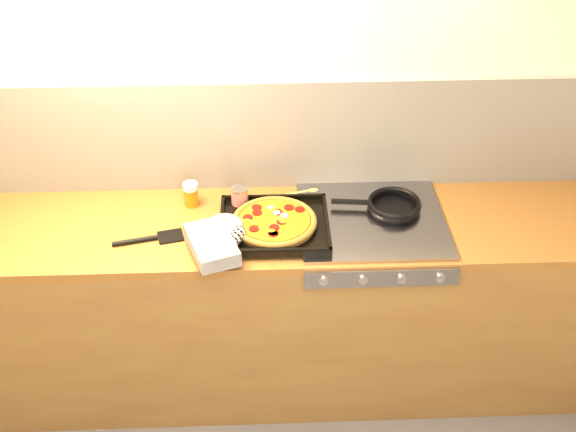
{
  "coord_description": "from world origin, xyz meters",
  "views": [
    {
      "loc": [
        0.0,
        -1.32,
        2.64
      ],
      "look_at": [
        0.1,
        1.08,
        0.95
      ],
      "focal_mm": 45.0,
      "sensor_mm": 36.0,
      "label": 1
    }
  ],
  "objects_px": {
    "frying_pan": "(393,205)",
    "juice_glass": "(191,194)",
    "tomato_can": "(240,199)",
    "pizza_on_tray": "(257,227)"
  },
  "relations": [
    {
      "from": "tomato_can",
      "to": "juice_glass",
      "type": "bearing_deg",
      "value": 169.44
    },
    {
      "from": "frying_pan",
      "to": "juice_glass",
      "type": "relative_size",
      "value": 3.65
    },
    {
      "from": "pizza_on_tray",
      "to": "frying_pan",
      "type": "distance_m",
      "value": 0.59
    },
    {
      "from": "pizza_on_tray",
      "to": "frying_pan",
      "type": "xyz_separation_m",
      "value": [
        0.57,
        0.15,
        -0.01
      ]
    },
    {
      "from": "tomato_can",
      "to": "juice_glass",
      "type": "relative_size",
      "value": 0.96
    },
    {
      "from": "tomato_can",
      "to": "pizza_on_tray",
      "type": "bearing_deg",
      "value": -70.61
    },
    {
      "from": "frying_pan",
      "to": "juice_glass",
      "type": "bearing_deg",
      "value": 173.86
    },
    {
      "from": "pizza_on_tray",
      "to": "tomato_can",
      "type": "bearing_deg",
      "value": 109.39
    },
    {
      "from": "frying_pan",
      "to": "pizza_on_tray",
      "type": "bearing_deg",
      "value": -165.21
    },
    {
      "from": "frying_pan",
      "to": "tomato_can",
      "type": "height_order",
      "value": "tomato_can"
    }
  ]
}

